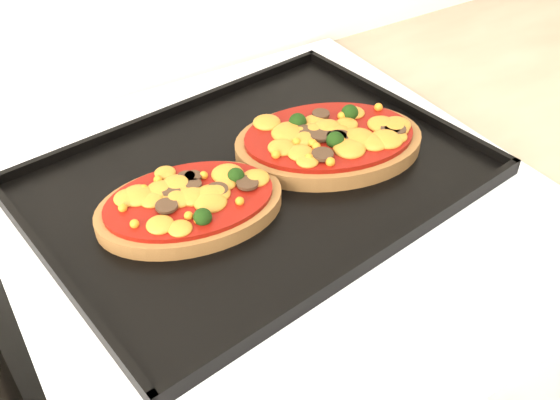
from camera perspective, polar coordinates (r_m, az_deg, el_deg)
baking_tray at (r=0.73m, az=-2.09°, el=2.25°), size 0.55×0.43×0.02m
pizza_left at (r=0.68m, az=-8.23°, el=-0.29°), size 0.23×0.17×0.03m
pizza_right at (r=0.76m, az=4.49°, el=5.51°), size 0.27×0.23×0.03m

